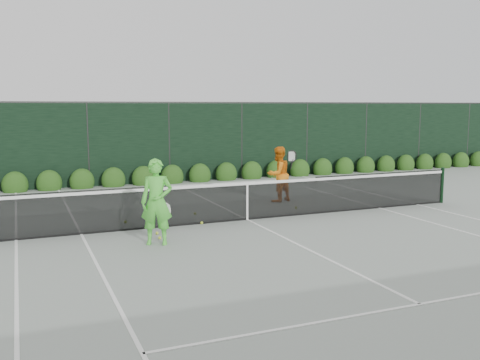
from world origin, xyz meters
name	(u,v)px	position (x,y,z in m)	size (l,w,h in m)	color
ground	(247,220)	(0.00, 0.00, 0.00)	(80.00, 80.00, 0.00)	gray
tennis_net	(246,200)	(-0.02, 0.00, 0.53)	(12.90, 0.10, 1.07)	black
player_woman	(157,202)	(-2.72, -1.50, 0.91)	(0.77, 0.64, 1.82)	#52D33D
player_man	(278,174)	(1.94, 2.09, 0.84)	(0.99, 0.85, 1.68)	orange
court_lines	(247,220)	(0.00, 0.00, 0.01)	(11.03, 23.83, 0.01)	white
windscreen_fence	(299,174)	(0.00, -2.71, 1.51)	(32.00, 21.07, 3.06)	black
hedge_row	(172,177)	(0.00, 7.15, 0.23)	(31.66, 0.65, 0.94)	#1A3D10
tennis_balls	(193,222)	(-1.41, 0.16, 0.03)	(4.90, 2.31, 0.07)	#C4DC30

